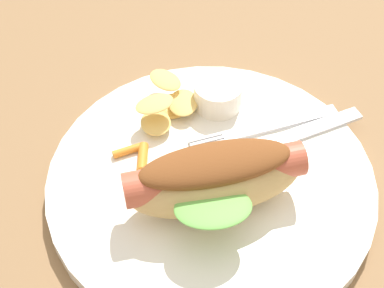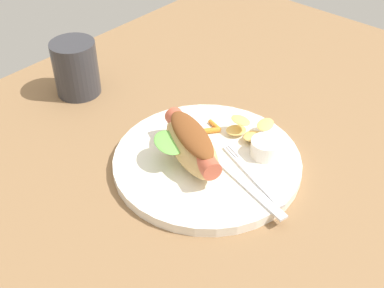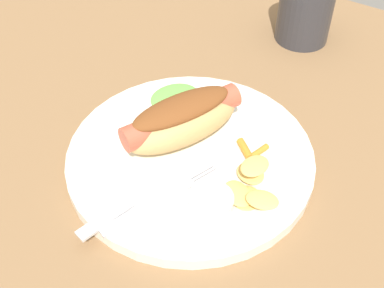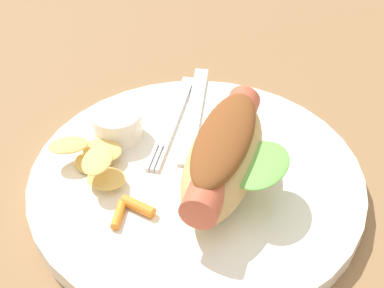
{
  "view_description": "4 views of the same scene",
  "coord_description": "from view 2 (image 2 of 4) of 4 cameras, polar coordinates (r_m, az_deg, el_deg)",
  "views": [
    {
      "loc": [
        25.33,
        -19.12,
        42.25
      ],
      "look_at": [
        0.79,
        0.44,
        5.39
      ],
      "focal_mm": 54.89,
      "sensor_mm": 36.0,
      "label": 1
    },
    {
      "loc": [
        46.62,
        37.51,
        50.41
      ],
      "look_at": [
        3.48,
        -0.62,
        3.94
      ],
      "focal_mm": 46.37,
      "sensor_mm": 36.0,
      "label": 2
    },
    {
      "loc": [
        -19.02,
        34.2,
        42.63
      ],
      "look_at": [
        1.29,
        2.52,
        4.53
      ],
      "focal_mm": 45.99,
      "sensor_mm": 36.0,
      "label": 3
    },
    {
      "loc": [
        -2.9,
        -32.47,
        33.95
      ],
      "look_at": [
        2.02,
        2.37,
        4.13
      ],
      "focal_mm": 51.46,
      "sensor_mm": 36.0,
      "label": 4
    }
  ],
  "objects": [
    {
      "name": "chips_pile",
      "position": [
        0.79,
        6.71,
        1.59
      ],
      "size": [
        7.07,
        7.64,
        3.03
      ],
      "color": "#E7BD62",
      "rests_on": "plate"
    },
    {
      "name": "carrot_garnish",
      "position": [
        0.8,
        2.37,
        1.81
      ],
      "size": [
        3.67,
        3.22,
        0.88
      ],
      "color": "orange",
      "rests_on": "plate"
    },
    {
      "name": "fork",
      "position": [
        0.72,
        7.06,
        -3.68
      ],
      "size": [
        6.21,
        14.05,
        0.4
      ],
      "rotation": [
        0.0,
        0.0,
        4.36
      ],
      "color": "silver",
      "rests_on": "plate"
    },
    {
      "name": "plate",
      "position": [
        0.76,
        1.73,
        -2.04
      ],
      "size": [
        28.61,
        28.61,
        1.6
      ],
      "primitive_type": "cylinder",
      "color": "white",
      "rests_on": "ground_plane"
    },
    {
      "name": "hot_dog",
      "position": [
        0.72,
        0.14,
        -0.1
      ],
      "size": [
        11.51,
        15.48,
        5.93
      ],
      "rotation": [
        0.0,
        0.0,
        4.27
      ],
      "color": "tan",
      "rests_on": "plate"
    },
    {
      "name": "drinking_cup",
      "position": [
        0.93,
        -13.22,
        8.5
      ],
      "size": [
        8.04,
        8.04,
        10.08
      ],
      "primitive_type": "cylinder",
      "color": "#333338",
      "rests_on": "ground_plane"
    },
    {
      "name": "sauce_ramekin",
      "position": [
        0.76,
        8.47,
        -0.44
      ],
      "size": [
        4.61,
        4.61,
        2.63
      ],
      "primitive_type": "cylinder",
      "color": "white",
      "rests_on": "plate"
    },
    {
      "name": "ground_plane",
      "position": [
        0.79,
        2.01,
        -1.73
      ],
      "size": [
        120.0,
        90.0,
        1.8
      ],
      "primitive_type": "cube",
      "color": "olive"
    },
    {
      "name": "knife",
      "position": [
        0.71,
        6.42,
        -4.77
      ],
      "size": [
        5.18,
        15.16,
        0.36
      ],
      "primitive_type": "cube",
      "rotation": [
        0.0,
        0.0,
        4.46
      ],
      "color": "silver",
      "rests_on": "plate"
    }
  ]
}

